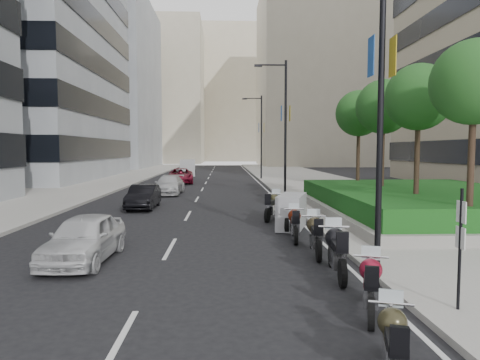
{
  "coord_description": "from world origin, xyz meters",
  "views": [
    {
      "loc": [
        0.27,
        -9.91,
        3.23
      ],
      "look_at": [
        0.93,
        7.49,
        2.0
      ],
      "focal_mm": 32.0,
      "sensor_mm": 36.0,
      "label": 1
    }
  ],
  "objects": [
    {
      "name": "ground",
      "position": [
        0.0,
        0.0,
        0.0
      ],
      "size": [
        160.0,
        160.0,
        0.0
      ],
      "primitive_type": "plane",
      "color": "black",
      "rests_on": "ground"
    },
    {
      "name": "sidewalk_right",
      "position": [
        9.0,
        30.0,
        0.07
      ],
      "size": [
        10.0,
        100.0,
        0.15
      ],
      "primitive_type": "cube",
      "color": "#9E9B93",
      "rests_on": "ground"
    },
    {
      "name": "sidewalk_left",
      "position": [
        -12.0,
        30.0,
        0.07
      ],
      "size": [
        8.0,
        100.0,
        0.15
      ],
      "primitive_type": "cube",
      "color": "#9E9B93",
      "rests_on": "ground"
    },
    {
      "name": "lane_edge",
      "position": [
        3.7,
        30.0,
        0.01
      ],
      "size": [
        0.12,
        100.0,
        0.01
      ],
      "primitive_type": "cube",
      "color": "silver",
      "rests_on": "ground"
    },
    {
      "name": "lane_centre",
      "position": [
        -1.5,
        30.0,
        0.01
      ],
      "size": [
        0.12,
        100.0,
        0.01
      ],
      "primitive_type": "cube",
      "color": "silver",
      "rests_on": "ground"
    },
    {
      "name": "building_grey_far",
      "position": [
        -24.0,
        70.0,
        15.0
      ],
      "size": [
        22.0,
        26.0,
        30.0
      ],
      "primitive_type": "cube",
      "color": "gray",
      "rests_on": "ground"
    },
    {
      "name": "building_cream_right",
      "position": [
        22.0,
        80.0,
        18.0
      ],
      "size": [
        28.0,
        24.0,
        36.0
      ],
      "primitive_type": "cube",
      "color": "#B7AD93",
      "rests_on": "ground"
    },
    {
      "name": "building_cream_left",
      "position": [
        -18.0,
        100.0,
        17.0
      ],
      "size": [
        26.0,
        24.0,
        34.0
      ],
      "primitive_type": "cube",
      "color": "#B7AD93",
      "rests_on": "ground"
    },
    {
      "name": "building_cream_centre",
      "position": [
        2.0,
        120.0,
        19.0
      ],
      "size": [
        30.0,
        24.0,
        38.0
      ],
      "primitive_type": "cube",
      "color": "#B7AD93",
      "rests_on": "ground"
    },
    {
      "name": "planter",
      "position": [
        10.0,
        10.0,
        0.35
      ],
      "size": [
        10.0,
        14.0,
        0.4
      ],
      "primitive_type": "cube",
      "color": "gray",
      "rests_on": "sidewalk_right"
    },
    {
      "name": "hedge",
      "position": [
        10.0,
        10.0,
        0.95
      ],
      "size": [
        9.4,
        13.4,
        0.8
      ],
      "primitive_type": "cube",
      "color": "#144413",
      "rests_on": "planter"
    },
    {
      "name": "tree_0",
      "position": [
        8.5,
        4.0,
        5.42
      ],
      "size": [
        2.8,
        2.8,
        6.3
      ],
      "color": "#332319",
      "rests_on": "planter"
    },
    {
      "name": "tree_1",
      "position": [
        8.5,
        8.0,
        5.42
      ],
      "size": [
        2.8,
        2.8,
        6.3
      ],
      "color": "#332319",
      "rests_on": "planter"
    },
    {
      "name": "tree_2",
      "position": [
        8.5,
        12.0,
        5.42
      ],
      "size": [
        2.8,
        2.8,
        6.3
      ],
      "color": "#332319",
      "rests_on": "planter"
    },
    {
      "name": "tree_3",
      "position": [
        8.5,
        16.0,
        5.42
      ],
      "size": [
        2.8,
        2.8,
        6.3
      ],
      "color": "#332319",
      "rests_on": "planter"
    },
    {
      "name": "lamp_post_0",
      "position": [
        4.14,
        1.0,
        5.07
      ],
      "size": [
        2.34,
        0.45,
        9.0
      ],
      "color": "black",
      "rests_on": "ground"
    },
    {
      "name": "lamp_post_1",
      "position": [
        4.14,
        18.0,
        5.07
      ],
      "size": [
        2.34,
        0.45,
        9.0
      ],
      "color": "black",
      "rests_on": "ground"
    },
    {
      "name": "lamp_post_2",
      "position": [
        4.14,
        36.0,
        5.07
      ],
      "size": [
        2.34,
        0.45,
        9.0
      ],
      "color": "black",
      "rests_on": "ground"
    },
    {
      "name": "parking_sign",
      "position": [
        4.8,
        -2.0,
        1.46
      ],
      "size": [
        0.06,
        0.32,
        2.5
      ],
      "color": "black",
      "rests_on": "ground"
    },
    {
      "name": "motorcycle_0",
      "position": [
        2.63,
        -4.22,
        0.52
      ],
      "size": [
        0.79,
        1.9,
        0.97
      ],
      "rotation": [
        0.0,
        0.0,
        1.28
      ],
      "color": "black",
      "rests_on": "ground"
    },
    {
      "name": "motorcycle_1",
      "position": [
        3.16,
        -1.78,
        0.56
      ],
      "size": [
        0.89,
        2.05,
        1.05
      ],
      "rotation": [
        0.0,
        0.0,
        1.25
      ],
      "color": "black",
      "rests_on": "ground"
    },
    {
      "name": "motorcycle_2",
      "position": [
        3.15,
        0.74,
        0.65
      ],
      "size": [
        0.81,
        2.43,
        1.21
      ],
      "rotation": [
        0.0,
        0.0,
        1.46
      ],
      "color": "black",
      "rests_on": "ground"
    },
    {
      "name": "motorcycle_3",
      "position": [
        3.09,
        3.0,
        0.61
      ],
      "size": [
        0.77,
        2.29,
        1.14
      ],
      "rotation": [
        0.0,
        0.0,
        1.47
      ],
      "color": "black",
      "rests_on": "ground"
    },
    {
      "name": "motorcycle_4",
      "position": [
        2.81,
        5.16,
        0.58
      ],
      "size": [
        0.72,
        2.16,
        1.08
      ],
      "rotation": [
        0.0,
        0.0,
        1.46
      ],
      "color": "black",
      "rests_on": "ground"
    },
    {
      "name": "motorcycle_5",
      "position": [
        3.04,
        7.33,
        0.7
      ],
      "size": [
        1.6,
        2.49,
        1.41
      ],
      "rotation": [
        0.0,
        0.0,
        1.26
      ],
      "color": "black",
      "rests_on": "ground"
    },
    {
      "name": "motorcycle_6",
      "position": [
        2.54,
        9.68,
        0.63
      ],
      "size": [
        1.09,
        2.23,
        1.17
      ],
      "rotation": [
        0.0,
        0.0,
        1.19
      ],
      "color": "black",
      "rests_on": "ground"
    },
    {
      "name": "car_a",
      "position": [
        -3.77,
        2.47,
        0.69
      ],
      "size": [
        1.74,
        4.08,
        1.37
      ],
      "primitive_type": "imported",
      "rotation": [
        0.0,
        0.0,
        -0.03
      ],
      "color": "silver",
      "rests_on": "ground"
    },
    {
      "name": "car_b",
      "position": [
        -4.16,
        13.65,
        0.65
      ],
      "size": [
        1.38,
        3.96,
        1.3
      ],
      "primitive_type": "imported",
      "rotation": [
        0.0,
        0.0,
        -0.0
      ],
      "color": "black",
      "rests_on": "ground"
    },
    {
      "name": "car_c",
      "position": [
        -3.73,
        21.25,
        0.68
      ],
      "size": [
        2.08,
        4.73,
        1.35
      ],
      "primitive_type": "imported",
      "rotation": [
        0.0,
        0.0,
        -0.04
      ],
      "color": "#BDBDC0",
      "rests_on": "ground"
    },
    {
      "name": "car_d",
      "position": [
        -3.93,
        31.52,
        0.72
      ],
      "size": [
        2.8,
        5.37,
        1.44
      ],
      "primitive_type": "imported",
      "rotation": [
        0.0,
        0.0,
        0.08
      ],
      "color": "maroon",
      "rests_on": "ground"
    },
    {
      "name": "delivery_van",
      "position": [
        -4.28,
        43.92,
        0.94
      ],
      "size": [
        2.13,
        4.9,
        2.01
      ],
      "rotation": [
        0.0,
        0.0,
        0.07
      ],
      "color": "#B0AFB2",
      "rests_on": "ground"
    }
  ]
}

